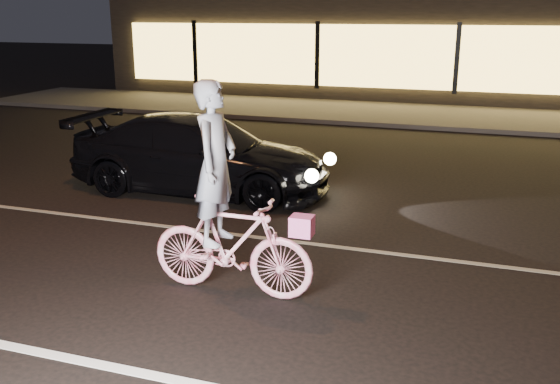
% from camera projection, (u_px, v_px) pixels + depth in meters
% --- Properties ---
extents(ground, '(90.00, 90.00, 0.00)m').
position_uv_depth(ground, '(353.00, 323.00, 6.34)').
color(ground, black).
rests_on(ground, ground).
extents(lane_stripe_far, '(60.00, 0.10, 0.01)m').
position_uv_depth(lane_stripe_far, '(386.00, 253.00, 8.15)').
color(lane_stripe_far, gray).
rests_on(lane_stripe_far, ground).
extents(sidewalk, '(30.00, 4.00, 0.12)m').
position_uv_depth(sidewalk, '(449.00, 117.00, 18.13)').
color(sidewalk, '#383533').
rests_on(sidewalk, ground).
extents(storefront, '(25.40, 8.42, 4.20)m').
position_uv_depth(storefront, '(465.00, 35.00, 22.97)').
color(storefront, black).
rests_on(storefront, ground).
extents(cyclist, '(1.89, 0.65, 2.37)m').
position_uv_depth(cyclist, '(227.00, 221.00, 6.80)').
color(cyclist, '#EE3867').
rests_on(cyclist, ground).
extents(sedan, '(4.55, 1.91, 1.31)m').
position_uv_depth(sedan, '(200.00, 155.00, 10.76)').
color(sedan, black).
rests_on(sedan, ground).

